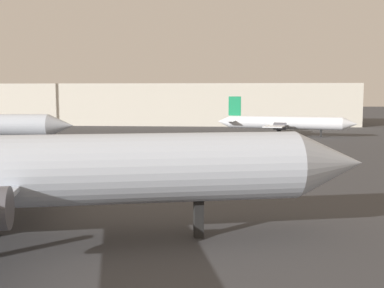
# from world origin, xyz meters

# --- Properties ---
(airplane_at_gate) EXTENTS (37.38, 26.12, 11.80)m
(airplane_at_gate) POSITION_xyz_m (-13.82, 15.47, 3.82)
(airplane_at_gate) COLOR #B2BCCC
(airplane_at_gate) RESTS_ON ground_plane
(airplane_distant) EXTENTS (25.23, 16.87, 7.25)m
(airplane_distant) POSITION_xyz_m (7.05, 81.59, 2.46)
(airplane_distant) COLOR silver
(airplane_distant) RESTS_ON ground_plane
(terminal_building) EXTENTS (95.50, 21.30, 10.25)m
(terminal_building) POSITION_xyz_m (-19.81, 117.06, 5.13)
(terminal_building) COLOR beige
(terminal_building) RESTS_ON ground_plane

